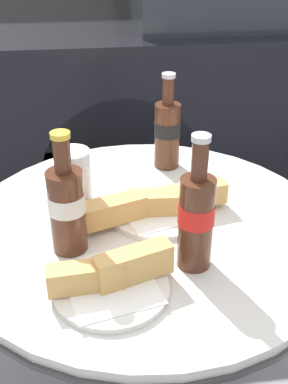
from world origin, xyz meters
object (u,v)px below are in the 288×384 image
(bistro_table, at_px, (146,278))
(lunch_plate_far, at_px, (112,279))
(lunch_plate_near, at_px, (155,206))
(cola_bottle_left, at_px, (167,131))
(cola_bottle_right, at_px, (67,206))
(drinking_glass, at_px, (74,188))
(cola_bottle_center, at_px, (196,217))

(bistro_table, xyz_separation_m, lunch_plate_far, (-0.09, -0.20, 0.18))
(lunch_plate_near, bearing_deg, cola_bottle_left, 74.22)
(cola_bottle_left, height_order, lunch_plate_far, cola_bottle_left)
(cola_bottle_right, bearing_deg, drinking_glass, 83.26)
(bistro_table, distance_m, drinking_glass, 0.27)
(cola_bottle_right, height_order, lunch_plate_far, cola_bottle_right)
(drinking_glass, bearing_deg, lunch_plate_far, -76.08)
(cola_bottle_right, relative_size, drinking_glass, 1.56)
(lunch_plate_near, xyz_separation_m, lunch_plate_far, (-0.11, -0.22, -0.00))
(bistro_table, distance_m, cola_bottle_center, 0.31)
(cola_bottle_right, xyz_separation_m, drinking_glass, (0.01, 0.11, -0.02))
(cola_bottle_left, xyz_separation_m, cola_bottle_right, (-0.25, -0.32, 0.00))
(cola_bottle_center, bearing_deg, cola_bottle_right, 160.89)
(cola_bottle_right, bearing_deg, lunch_plate_far, -60.97)
(bistro_table, height_order, cola_bottle_right, cola_bottle_right)
(lunch_plate_far, bearing_deg, cola_bottle_left, 69.18)
(bistro_table, bearing_deg, cola_bottle_left, 71.05)
(lunch_plate_near, distance_m, lunch_plate_far, 0.25)
(bistro_table, relative_size, drinking_glass, 5.11)
(cola_bottle_left, relative_size, lunch_plate_near, 0.75)
(cola_bottle_left, distance_m, cola_bottle_center, 0.40)
(cola_bottle_left, height_order, cola_bottle_center, cola_bottle_center)
(bistro_table, height_order, lunch_plate_far, lunch_plate_far)
(drinking_glass, relative_size, lunch_plate_far, 0.71)
(drinking_glass, xyz_separation_m, lunch_plate_near, (0.17, -0.02, -0.05))
(cola_bottle_right, height_order, drinking_glass, cola_bottle_right)
(bistro_table, distance_m, cola_bottle_left, 0.37)
(lunch_plate_far, bearing_deg, drinking_glass, 103.92)
(cola_bottle_center, height_order, lunch_plate_near, cola_bottle_center)
(cola_bottle_right, xyz_separation_m, cola_bottle_center, (0.23, -0.08, 0.01))
(cola_bottle_right, distance_m, lunch_plate_far, 0.17)
(cola_bottle_right, distance_m, cola_bottle_center, 0.24)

